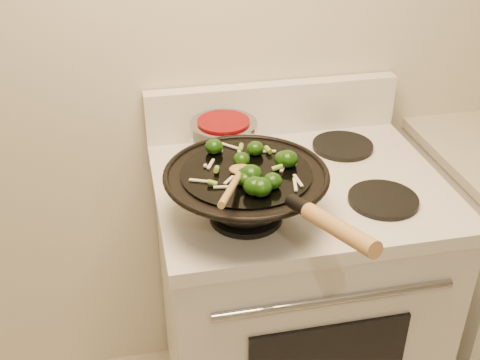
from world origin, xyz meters
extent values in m
plane|color=silver|center=(0.00, 1.50, 1.30)|extent=(3.50, 0.00, 3.50)
cube|color=white|center=(-0.01, 1.17, 0.44)|extent=(0.76, 0.64, 0.88)
cube|color=white|center=(-0.01, 1.17, 0.90)|extent=(0.78, 0.66, 0.04)
cube|color=white|center=(-0.01, 1.47, 1.00)|extent=(0.78, 0.05, 0.16)
cylinder|color=#97999F|center=(-0.01, 0.84, 0.78)|extent=(0.60, 0.02, 0.02)
cylinder|color=black|center=(-0.19, 1.02, 0.93)|extent=(0.18, 0.18, 0.01)
cylinder|color=black|center=(0.17, 1.02, 0.93)|extent=(0.18, 0.18, 0.01)
cylinder|color=black|center=(-0.19, 1.32, 0.93)|extent=(0.18, 0.18, 0.01)
cylinder|color=black|center=(0.17, 1.32, 0.93)|extent=(0.18, 0.18, 0.01)
torus|color=black|center=(-0.19, 1.02, 1.05)|extent=(0.39, 0.39, 0.01)
cylinder|color=black|center=(-0.19, 1.02, 1.05)|extent=(0.31, 0.31, 0.01)
cylinder|color=black|center=(-0.12, 0.81, 1.09)|extent=(0.05, 0.07, 0.04)
cylinder|color=#AB7C43|center=(-0.08, 0.68, 1.11)|extent=(0.09, 0.21, 0.07)
ellipsoid|color=#133708|center=(-0.08, 1.03, 1.07)|extent=(0.05, 0.05, 0.04)
cylinder|color=#467429|center=(-0.07, 1.03, 1.06)|extent=(0.02, 0.02, 0.02)
ellipsoid|color=#133708|center=(-0.15, 1.10, 1.07)|extent=(0.04, 0.04, 0.04)
ellipsoid|color=#133708|center=(-0.14, 0.94, 1.07)|extent=(0.04, 0.04, 0.04)
ellipsoid|color=#133708|center=(-0.19, 0.92, 1.07)|extent=(0.05, 0.05, 0.04)
cylinder|color=#467429|center=(-0.17, 0.92, 1.06)|extent=(0.02, 0.02, 0.02)
ellipsoid|color=#133708|center=(-0.20, 0.98, 1.07)|extent=(0.04, 0.04, 0.03)
ellipsoid|color=#133708|center=(-0.18, 0.92, 1.07)|extent=(0.05, 0.05, 0.04)
ellipsoid|color=#133708|center=(-0.24, 1.13, 1.07)|extent=(0.04, 0.04, 0.04)
cylinder|color=#467429|center=(-0.23, 1.13, 1.06)|extent=(0.02, 0.02, 0.02)
ellipsoid|color=#133708|center=(-0.09, 1.03, 1.07)|extent=(0.04, 0.04, 0.04)
ellipsoid|color=#133708|center=(-0.19, 1.05, 1.07)|extent=(0.04, 0.04, 0.03)
ellipsoid|color=#133708|center=(-0.20, 0.96, 1.07)|extent=(0.04, 0.04, 0.03)
cylinder|color=#467429|center=(-0.19, 0.96, 1.06)|extent=(0.02, 0.02, 0.02)
ellipsoid|color=#133708|center=(-0.18, 0.97, 1.07)|extent=(0.05, 0.05, 0.04)
cube|color=white|center=(-0.12, 1.10, 1.06)|extent=(0.06, 0.02, 0.00)
cube|color=white|center=(-0.26, 1.07, 1.06)|extent=(0.03, 0.04, 0.00)
cube|color=white|center=(-0.09, 1.02, 1.06)|extent=(0.03, 0.05, 0.00)
cube|color=white|center=(-0.25, 0.96, 1.06)|extent=(0.05, 0.01, 0.00)
cube|color=white|center=(-0.19, 0.93, 1.06)|extent=(0.01, 0.04, 0.00)
cube|color=white|center=(-0.30, 1.00, 1.06)|extent=(0.05, 0.02, 0.00)
cube|color=white|center=(-0.20, 1.15, 1.06)|extent=(0.04, 0.04, 0.00)
cube|color=white|center=(-0.08, 0.95, 1.06)|extent=(0.01, 0.05, 0.00)
cube|color=white|center=(-0.19, 1.08, 1.06)|extent=(0.02, 0.05, 0.00)
cube|color=white|center=(-0.23, 0.99, 1.06)|extent=(0.03, 0.03, 0.00)
cube|color=white|center=(-0.09, 0.94, 1.06)|extent=(0.02, 0.06, 0.00)
cylinder|color=olive|center=(-0.20, 0.99, 1.06)|extent=(0.03, 0.03, 0.01)
cylinder|color=olive|center=(-0.11, 1.01, 1.06)|extent=(0.01, 0.02, 0.01)
cylinder|color=olive|center=(-0.18, 1.13, 1.06)|extent=(0.03, 0.03, 0.02)
cylinder|color=olive|center=(-0.18, 1.08, 1.06)|extent=(0.01, 0.03, 0.02)
cylinder|color=olive|center=(-0.17, 0.94, 1.06)|extent=(0.01, 0.02, 0.02)
cylinder|color=olive|center=(-0.17, 1.08, 1.06)|extent=(0.03, 0.03, 0.02)
cylinder|color=olive|center=(-0.25, 1.03, 1.06)|extent=(0.03, 0.02, 0.01)
cylinder|color=olive|center=(-0.27, 0.97, 1.06)|extent=(0.01, 0.03, 0.02)
cylinder|color=olive|center=(-0.11, 1.10, 1.06)|extent=(0.02, 0.02, 0.01)
sphere|color=beige|center=(-0.18, 0.99, 1.06)|extent=(0.01, 0.01, 0.01)
sphere|color=beige|center=(-0.28, 1.06, 1.06)|extent=(0.01, 0.01, 0.01)
sphere|color=beige|center=(-0.18, 1.11, 1.06)|extent=(0.01, 0.01, 0.01)
ellipsoid|color=#AB7C43|center=(-0.20, 1.02, 1.06)|extent=(0.07, 0.07, 0.02)
cylinder|color=#AB7C43|center=(-0.24, 0.90, 1.09)|extent=(0.10, 0.24, 0.08)
cylinder|color=#97999F|center=(-0.19, 1.32, 0.99)|extent=(0.19, 0.19, 0.11)
cylinder|color=#730508|center=(-0.19, 1.32, 1.04)|extent=(0.15, 0.15, 0.01)
cylinder|color=black|center=(-0.18, 1.17, 1.03)|extent=(0.02, 0.12, 0.02)
camera|label=1|loc=(-0.45, -0.17, 1.77)|focal=45.00mm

